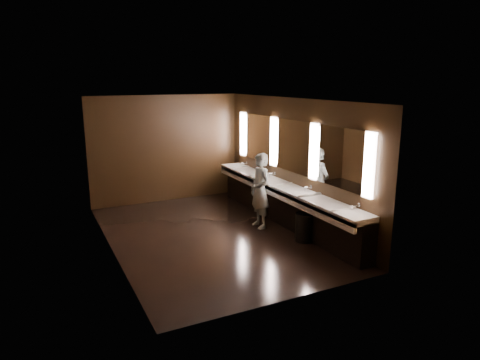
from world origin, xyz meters
The scene contains 10 objects.
floor centered at (0.00, 0.00, 0.00)m, with size 6.00×6.00×0.00m, color black.
ceiling centered at (0.00, 0.00, 2.80)m, with size 4.00×6.00×0.02m, color #2D2D2B.
wall_back centered at (0.00, 3.00, 1.40)m, with size 4.00×0.02×2.80m, color black.
wall_front centered at (0.00, -3.00, 1.40)m, with size 4.00×0.02×2.80m, color black.
wall_left centered at (-2.00, 0.00, 1.40)m, with size 0.02×6.00×2.80m, color black.
wall_right centered at (2.00, 0.00, 1.40)m, with size 0.02×6.00×2.80m, color black.
sink_counter centered at (1.79, 0.00, 0.50)m, with size 0.55×5.40×1.01m.
mirror_band centered at (1.98, 0.00, 1.75)m, with size 0.06×5.03×1.15m.
person centered at (1.18, 0.02, 0.82)m, with size 0.60×0.39×1.65m, color #84B2C6.
trash_bin centered at (1.58, -1.13, 0.29)m, with size 0.37×0.37×0.58m, color black.
Camera 1 is at (-3.22, -7.85, 3.20)m, focal length 32.00 mm.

